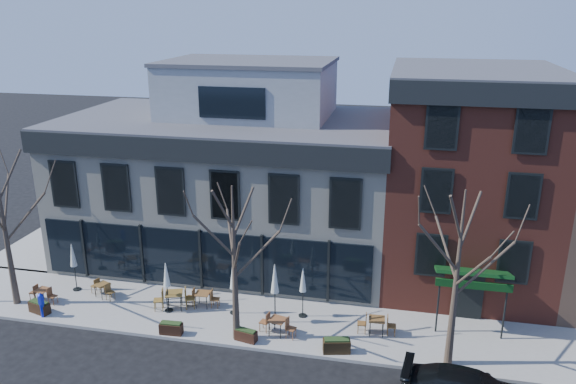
# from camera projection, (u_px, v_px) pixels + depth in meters

# --- Properties ---
(ground) EXTENTS (120.00, 120.00, 0.00)m
(ground) POSITION_uv_depth(u_px,v_px,m) (203.00, 292.00, 28.99)
(ground) COLOR black
(ground) RESTS_ON ground
(sidewalk_front) EXTENTS (33.50, 4.70, 0.15)m
(sidewalk_front) POSITION_uv_depth(u_px,v_px,m) (253.00, 319.00, 26.33)
(sidewalk_front) COLOR gray
(sidewalk_front) RESTS_ON ground
(sidewalk_side) EXTENTS (4.50, 12.00, 0.15)m
(sidewalk_side) POSITION_uv_depth(u_px,v_px,m) (73.00, 230.00, 36.76)
(sidewalk_side) COLOR gray
(sidewalk_side) RESTS_ON ground
(corner_building) EXTENTS (18.39, 10.39, 11.10)m
(corner_building) POSITION_uv_depth(u_px,v_px,m) (231.00, 177.00, 32.20)
(corner_building) COLOR beige
(corner_building) RESTS_ON ground
(red_brick_building) EXTENTS (8.20, 11.78, 11.18)m
(red_brick_building) POSITION_uv_depth(u_px,v_px,m) (467.00, 176.00, 29.28)
(red_brick_building) COLOR brown
(red_brick_building) RESTS_ON ground
(tree_corner) EXTENTS (3.93, 3.98, 7.92)m
(tree_corner) POSITION_uv_depth(u_px,v_px,m) (4.00, 225.00, 26.36)
(tree_corner) COLOR #382B21
(tree_corner) RESTS_ON sidewalk_front
(tree_mid) EXTENTS (3.50, 3.55, 7.04)m
(tree_mid) POSITION_uv_depth(u_px,v_px,m) (234.00, 263.00, 23.58)
(tree_mid) COLOR #382B21
(tree_mid) RESTS_ON sidewalk_front
(tree_right) EXTENTS (3.72, 3.77, 7.48)m
(tree_right) POSITION_uv_depth(u_px,v_px,m) (457.00, 278.00, 21.74)
(tree_right) COLOR #382B21
(tree_right) RESTS_ON sidewalk_front
(call_box) EXTENTS (0.25, 0.25, 1.24)m
(call_box) POSITION_uv_depth(u_px,v_px,m) (42.00, 304.00, 26.20)
(call_box) COLOR #0D1AA9
(call_box) RESTS_ON sidewalk_front
(cafe_set_0) EXTENTS (1.59, 0.71, 0.82)m
(cafe_set_0) POSITION_uv_depth(u_px,v_px,m) (43.00, 294.00, 27.62)
(cafe_set_0) COLOR brown
(cafe_set_0) RESTS_ON sidewalk_front
(cafe_set_1) EXTENTS (1.61, 1.01, 0.84)m
(cafe_set_1) POSITION_uv_depth(u_px,v_px,m) (103.00, 289.00, 28.12)
(cafe_set_1) COLOR brown
(cafe_set_1) RESTS_ON sidewalk_front
(cafe_set_2) EXTENTS (2.05, 1.13, 1.06)m
(cafe_set_2) POSITION_uv_depth(u_px,v_px,m) (174.00, 299.00, 26.93)
(cafe_set_2) COLOR brown
(cafe_set_2) RESTS_ON sidewalk_front
(cafe_set_3) EXTENTS (1.69, 0.71, 0.88)m
(cafe_set_3) POSITION_uv_depth(u_px,v_px,m) (203.00, 298.00, 27.19)
(cafe_set_3) COLOR brown
(cafe_set_3) RESTS_ON sidewalk_front
(cafe_set_4) EXTENTS (1.80, 0.85, 0.93)m
(cafe_set_4) POSITION_uv_depth(u_px,v_px,m) (278.00, 325.00, 24.85)
(cafe_set_4) COLOR brown
(cafe_set_4) RESTS_ON sidewalk_front
(cafe_set_5) EXTENTS (1.76, 0.74, 0.92)m
(cafe_set_5) POSITION_uv_depth(u_px,v_px,m) (377.00, 324.00, 24.89)
(cafe_set_5) COLOR brown
(cafe_set_5) RESTS_ON sidewalk_front
(umbrella_0) EXTENTS (0.41, 0.41, 2.56)m
(umbrella_0) POSITION_uv_depth(u_px,v_px,m) (73.00, 258.00, 28.36)
(umbrella_0) COLOR black
(umbrella_0) RESTS_ON sidewalk_front
(umbrella_1) EXTENTS (0.40, 0.40, 2.52)m
(umbrella_1) POSITION_uv_depth(u_px,v_px,m) (166.00, 277.00, 26.34)
(umbrella_1) COLOR black
(umbrella_1) RESTS_ON sidewalk_front
(umbrella_2) EXTENTS (0.40, 0.40, 2.50)m
(umbrella_2) POSITION_uv_depth(u_px,v_px,m) (233.00, 280.00, 26.16)
(umbrella_2) COLOR black
(umbrella_2) RESTS_ON sidewalk_front
(umbrella_3) EXTENTS (0.47, 0.47, 2.93)m
(umbrella_3) POSITION_uv_depth(u_px,v_px,m) (275.00, 282.00, 25.30)
(umbrella_3) COLOR black
(umbrella_3) RESTS_ON sidewalk_front
(umbrella_4) EXTENTS (0.40, 0.40, 2.49)m
(umbrella_4) POSITION_uv_depth(u_px,v_px,m) (303.00, 283.00, 25.91)
(umbrella_4) COLOR black
(umbrella_4) RESTS_ON sidewalk_front
(planter_0) EXTENTS (1.15, 0.71, 0.60)m
(planter_0) POSITION_uv_depth(u_px,v_px,m) (39.00, 307.00, 26.66)
(planter_0) COLOR black
(planter_0) RESTS_ON sidewalk_front
(planter_1) EXTENTS (1.03, 0.46, 0.57)m
(planter_1) POSITION_uv_depth(u_px,v_px,m) (171.00, 328.00, 24.95)
(planter_1) COLOR black
(planter_1) RESTS_ON sidewalk_front
(planter_2) EXTENTS (1.03, 0.58, 0.54)m
(planter_2) POSITION_uv_depth(u_px,v_px,m) (246.00, 335.00, 24.44)
(planter_2) COLOR #321A10
(planter_2) RESTS_ON sidewalk_front
(planter_3) EXTENTS (1.22, 0.71, 0.64)m
(planter_3) POSITION_uv_depth(u_px,v_px,m) (337.00, 345.00, 23.61)
(planter_3) COLOR black
(planter_3) RESTS_ON sidewalk_front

